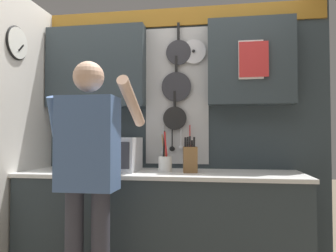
{
  "coord_description": "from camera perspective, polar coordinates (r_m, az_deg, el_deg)",
  "views": [
    {
      "loc": [
        0.48,
        -2.63,
        1.16
      ],
      "look_at": [
        0.03,
        0.22,
        1.26
      ],
      "focal_mm": 35.0,
      "sensor_mm": 36.0,
      "label": 1
    }
  ],
  "objects": [
    {
      "name": "knife_block",
      "position": [
        2.65,
        3.87,
        -5.75
      ],
      "size": [
        0.13,
        0.16,
        0.29
      ],
      "color": "brown",
      "rests_on": "base_cabinet_counter"
    },
    {
      "name": "utensil_crock",
      "position": [
        2.67,
        -0.5,
        -6.26
      ],
      "size": [
        0.11,
        0.11,
        0.33
      ],
      "color": "white",
      "rests_on": "base_cabinet_counter"
    },
    {
      "name": "microwave",
      "position": [
        2.79,
        -10.59,
        -4.83
      ],
      "size": [
        0.53,
        0.35,
        0.28
      ],
      "color": "silver",
      "rests_on": "base_cabinet_counter"
    },
    {
      "name": "back_wall_unit",
      "position": [
        2.99,
        -0.46,
        3.88
      ],
      "size": [
        2.83,
        0.23,
        2.35
      ],
      "color": "#2D383D",
      "rests_on": "ground_plane"
    },
    {
      "name": "person",
      "position": [
        2.22,
        -13.67,
        -6.35
      ],
      "size": [
        0.54,
        0.61,
        1.67
      ],
      "color": "#383842",
      "rests_on": "ground_plane"
    },
    {
      "name": "base_cabinet_counter",
      "position": [
        2.77,
        -1.37,
        -17.15
      ],
      "size": [
        2.26,
        0.67,
        0.88
      ],
      "color": "#2D383D",
      "rests_on": "ground_plane"
    },
    {
      "name": "side_wall",
      "position": [
        2.78,
        -26.86,
        -1.26
      ],
      "size": [
        0.07,
        1.6,
        2.35
      ],
      "color": "silver",
      "rests_on": "ground_plane"
    }
  ]
}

